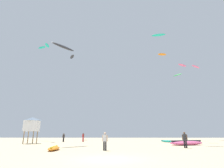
{
  "coord_description": "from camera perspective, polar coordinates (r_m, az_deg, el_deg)",
  "views": [
    {
      "loc": [
        0.34,
        -11.79,
        1.52
      ],
      "look_at": [
        0.0,
        19.6,
        10.31
      ],
      "focal_mm": 28.51,
      "sensor_mm": 36.0,
      "label": 1
    }
  ],
  "objects": [
    {
      "name": "kite_grounded_far",
      "position": [
        35.98,
        17.43,
        -17.1
      ],
      "size": [
        2.56,
        2.9,
        0.38
      ],
      "color": "#19B29E",
      "rests_on": "ground"
    },
    {
      "name": "kite_aloft_3",
      "position": [
        47.46,
        -20.06,
        11.56
      ],
      "size": [
        0.76,
        2.32,
        0.39
      ],
      "color": "#19B29E"
    },
    {
      "name": "person_right",
      "position": [
        22.12,
        22.31,
        -15.87
      ],
      "size": [
        0.49,
        0.39,
        1.71
      ],
      "rotation": [
        0.0,
        0.0,
        0.97
      ],
      "color": "black",
      "rests_on": "ground"
    },
    {
      "name": "kite_aloft_7",
      "position": [
        47.1,
        25.28,
        5.05
      ],
      "size": [
        3.13,
        2.83,
        0.64
      ],
      "color": "#E5598C"
    },
    {
      "name": "person_left",
      "position": [
        36.49,
        -9.23,
        -16.3
      ],
      "size": [
        0.38,
        0.46,
        1.67
      ],
      "rotation": [
        0.0,
        0.0,
        0.65
      ],
      "color": "#B21E23",
      "rests_on": "ground"
    },
    {
      "name": "kite_aloft_8",
      "position": [
        59.79,
        -12.68,
        8.53
      ],
      "size": [
        2.36,
        3.53,
        0.35
      ],
      "color": "#2D2D33"
    },
    {
      "name": "kite_aloft_1",
      "position": [
        53.37,
        15.77,
        9.14
      ],
      "size": [
        2.5,
        0.97,
        0.62
      ],
      "color": "orange"
    },
    {
      "name": "kite_grounded_mid",
      "position": [
        18.75,
        -18.13,
        -18.99
      ],
      "size": [
        1.27,
        3.31,
        0.38
      ],
      "color": "orange",
      "rests_on": "ground"
    },
    {
      "name": "kite_aloft_4",
      "position": [
        33.78,
        14.68,
        14.96
      ],
      "size": [
        2.55,
        1.18,
        0.3
      ],
      "color": "#19B29E"
    },
    {
      "name": "person_foreground",
      "position": [
        17.62,
        -2.3,
        -17.42
      ],
      "size": [
        0.53,
        0.37,
        1.66
      ],
      "rotation": [
        0.0,
        0.0,
        4.39
      ],
      "color": "#2D2D33",
      "rests_on": "ground"
    },
    {
      "name": "lifeguard_tower",
      "position": [
        32.8,
        -24.26,
        -11.62
      ],
      "size": [
        2.3,
        2.3,
        4.15
      ],
      "color": "#8C704C",
      "rests_on": "ground"
    },
    {
      "name": "kite_aloft_0",
      "position": [
        55.09,
        21.59,
        5.63
      ],
      "size": [
        3.44,
        2.78,
        0.4
      ],
      "color": "#E5598C"
    },
    {
      "name": "ground_plane",
      "position": [
        11.89,
        -1.13,
        -22.97
      ],
      "size": [
        120.0,
        120.0,
        0.0
      ],
      "primitive_type": "plane",
      "color": "#C6B28C"
    },
    {
      "name": "person_midground",
      "position": [
        36.86,
        -15.25,
        -16.02
      ],
      "size": [
        0.36,
        0.46,
        1.61
      ],
      "rotation": [
        0.0,
        0.0,
        5.69
      ],
      "color": "#2D2D33",
      "rests_on": "ground"
    },
    {
      "name": "kite_aloft_2",
      "position": [
        55.65,
        -21.53,
        10.85
      ],
      "size": [
        2.86,
        1.9,
        0.39
      ],
      "color": "#19B29E"
    },
    {
      "name": "kite_aloft_5",
      "position": [
        30.93,
        -15.38,
        11.45
      ],
      "size": [
        3.71,
        3.93,
        1.06
      ],
      "color": "#2D2D33"
    },
    {
      "name": "kite_grounded_near",
      "position": [
        27.54,
        22.83,
        -16.99
      ],
      "size": [
        5.64,
        3.51,
        0.7
      ],
      "color": "#E5598C",
      "rests_on": "ground"
    },
    {
      "name": "kite_aloft_6",
      "position": [
        38.67,
        20.32,
        2.78
      ],
      "size": [
        1.67,
        1.97,
        0.42
      ],
      "color": "green"
    }
  ]
}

